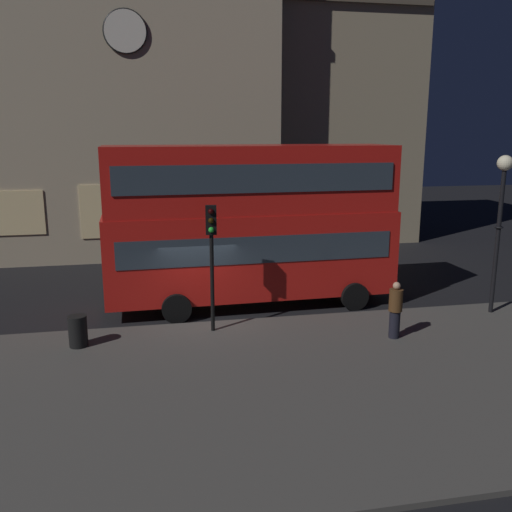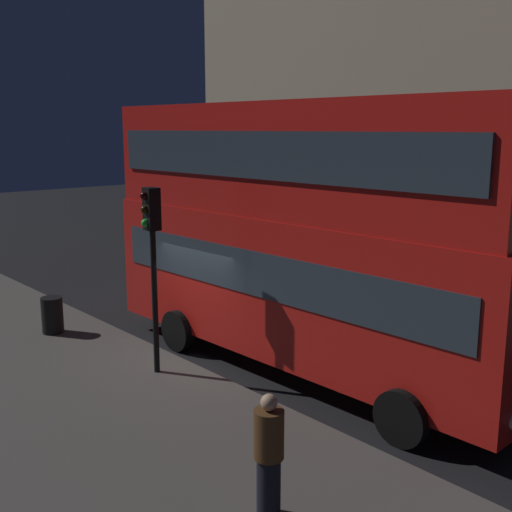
{
  "view_description": "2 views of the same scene",
  "coord_description": "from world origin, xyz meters",
  "px_view_note": "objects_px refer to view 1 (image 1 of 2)",
  "views": [
    {
      "loc": [
        -1.47,
        -17.1,
        6.05
      ],
      "look_at": [
        1.85,
        -0.25,
        2.15
      ],
      "focal_mm": 38.54,
      "sensor_mm": 36.0,
      "label": 1
    },
    {
      "loc": [
        10.85,
        -7.95,
        5.11
      ],
      "look_at": [
        0.71,
        1.12,
        2.31
      ],
      "focal_mm": 43.94,
      "sensor_mm": 36.0,
      "label": 2
    }
  ],
  "objects_px": {
    "double_decker_bus": "(251,219)",
    "traffic_light_near_kerb": "(211,242)",
    "street_lamp": "(502,199)",
    "pedestrian": "(395,310)",
    "litter_bin": "(78,331)"
  },
  "relations": [
    {
      "from": "pedestrian",
      "to": "litter_bin",
      "type": "relative_size",
      "value": 1.89
    },
    {
      "from": "street_lamp",
      "to": "pedestrian",
      "type": "distance_m",
      "value": 5.39
    },
    {
      "from": "traffic_light_near_kerb",
      "to": "pedestrian",
      "type": "xyz_separation_m",
      "value": [
        5.16,
        -1.61,
        -1.9
      ]
    },
    {
      "from": "double_decker_bus",
      "to": "pedestrian",
      "type": "xyz_separation_m",
      "value": [
        3.48,
        -4.27,
        -2.13
      ]
    },
    {
      "from": "double_decker_bus",
      "to": "traffic_light_near_kerb",
      "type": "xyz_separation_m",
      "value": [
        -1.68,
        -2.66,
        -0.23
      ]
    },
    {
      "from": "traffic_light_near_kerb",
      "to": "pedestrian",
      "type": "height_order",
      "value": "traffic_light_near_kerb"
    },
    {
      "from": "traffic_light_near_kerb",
      "to": "street_lamp",
      "type": "xyz_separation_m",
      "value": [
        9.38,
        -0.04,
        1.06
      ]
    },
    {
      "from": "double_decker_bus",
      "to": "traffic_light_near_kerb",
      "type": "height_order",
      "value": "double_decker_bus"
    },
    {
      "from": "double_decker_bus",
      "to": "traffic_light_near_kerb",
      "type": "relative_size",
      "value": 2.64
    },
    {
      "from": "street_lamp",
      "to": "pedestrian",
      "type": "height_order",
      "value": "street_lamp"
    },
    {
      "from": "street_lamp",
      "to": "traffic_light_near_kerb",
      "type": "bearing_deg",
      "value": 179.73
    },
    {
      "from": "street_lamp",
      "to": "litter_bin",
      "type": "bearing_deg",
      "value": -178.01
    },
    {
      "from": "street_lamp",
      "to": "litter_bin",
      "type": "relative_size",
      "value": 5.8
    },
    {
      "from": "litter_bin",
      "to": "street_lamp",
      "type": "bearing_deg",
      "value": 1.99
    },
    {
      "from": "traffic_light_near_kerb",
      "to": "pedestrian",
      "type": "relative_size",
      "value": 2.26
    }
  ]
}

